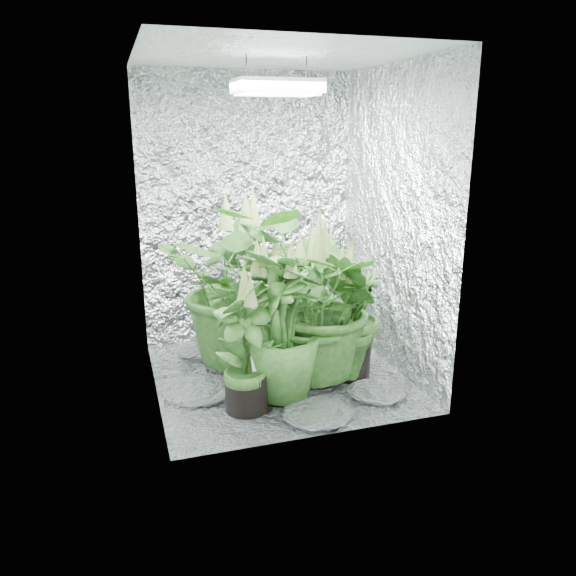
# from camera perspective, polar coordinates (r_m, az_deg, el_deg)

# --- Properties ---
(ground) EXTENTS (1.60, 1.60, 0.00)m
(ground) POSITION_cam_1_polar(r_m,az_deg,el_deg) (3.81, -0.97, -8.87)
(ground) COLOR silver
(ground) RESTS_ON ground
(walls) EXTENTS (1.62, 1.62, 2.00)m
(walls) POSITION_cam_1_polar(r_m,az_deg,el_deg) (3.51, -1.05, 6.13)
(walls) COLOR silver
(walls) RESTS_ON ground
(ceiling) EXTENTS (1.60, 1.60, 0.01)m
(ceiling) POSITION_cam_1_polar(r_m,az_deg,el_deg) (3.48, -1.14, 22.59)
(ceiling) COLOR silver
(ceiling) RESTS_ON walls
(grow_lamp) EXTENTS (0.50, 0.30, 0.22)m
(grow_lamp) POSITION_cam_1_polar(r_m,az_deg,el_deg) (3.46, -1.12, 19.73)
(grow_lamp) COLOR gray
(grow_lamp) RESTS_ON ceiling
(plant_a) EXTENTS (1.29, 1.29, 1.23)m
(plant_a) POSITION_cam_1_polar(r_m,az_deg,el_deg) (3.81, -4.80, 0.48)
(plant_a) COLOR black
(plant_a) RESTS_ON ground
(plant_b) EXTENTS (0.58, 0.58, 0.87)m
(plant_b) POSITION_cam_1_polar(r_m,az_deg,el_deg) (4.11, -1.72, -1.10)
(plant_b) COLOR black
(plant_b) RESTS_ON ground
(plant_c) EXTENTS (0.52, 0.52, 0.91)m
(plant_c) POSITION_cam_1_polar(r_m,az_deg,el_deg) (4.25, 2.27, -0.29)
(plant_c) COLOR black
(plant_c) RESTS_ON ground
(plant_d) EXTENTS (0.72, 0.72, 1.01)m
(plant_d) POSITION_cam_1_polar(r_m,az_deg,el_deg) (3.35, -0.80, -3.93)
(plant_d) COLOR black
(plant_d) RESTS_ON ground
(plant_e) EXTENTS (1.20, 1.20, 1.11)m
(plant_e) POSITION_cam_1_polar(r_m,az_deg,el_deg) (3.55, 3.15, -1.62)
(plant_e) COLOR black
(plant_e) RESTS_ON ground
(plant_f) EXTENTS (0.58, 0.58, 0.87)m
(plant_f) POSITION_cam_1_polar(r_m,az_deg,el_deg) (3.23, -4.36, -6.03)
(plant_f) COLOR black
(plant_f) RESTS_ON ground
(plant_g) EXTENTS (0.54, 0.54, 0.92)m
(plant_g) POSITION_cam_1_polar(r_m,az_deg,el_deg) (3.66, 6.60, -2.93)
(plant_g) COLOR black
(plant_g) RESTS_ON ground
(circulation_fan) EXTENTS (0.13, 0.27, 0.31)m
(circulation_fan) POSITION_cam_1_polar(r_m,az_deg,el_deg) (4.50, 4.40, -3.11)
(circulation_fan) COLOR black
(circulation_fan) RESTS_ON ground
(plant_label) EXTENTS (0.06, 0.04, 0.09)m
(plant_label) POSITION_cam_1_polar(r_m,az_deg,el_deg) (3.25, -3.28, -7.61)
(plant_label) COLOR white
(plant_label) RESTS_ON plant_f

